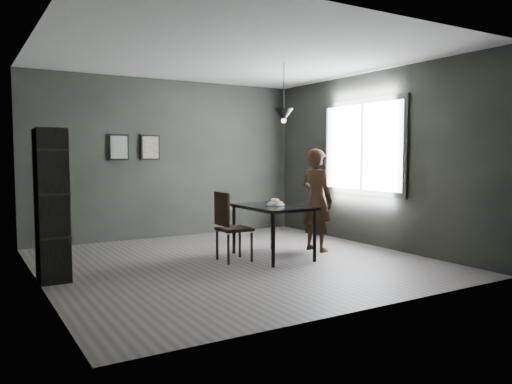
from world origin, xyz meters
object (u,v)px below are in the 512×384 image
woman (317,200)px  wood_chair (229,222)px  shelf_unit (51,205)px  white_plate (275,205)px  pendant_lamp (284,115)px  cafe_table (273,211)px

woman → wood_chair: (-1.51, 0.01, -0.24)m
wood_chair → shelf_unit: (-2.25, 0.19, 0.34)m
white_plate → pendant_lamp: bearing=29.8°
wood_chair → white_plate: bearing=-7.4°
woman → white_plate: bearing=87.2°
wood_chair → pendant_lamp: size_ratio=1.11×
white_plate → wood_chair: bearing=170.8°
woman → shelf_unit: bearing=77.2°
woman → cafe_table: bearing=85.1°
white_plate → shelf_unit: bearing=174.2°
pendant_lamp → white_plate: bearing=-150.2°
woman → shelf_unit: 3.77m
woman → pendant_lamp: bearing=77.5°
shelf_unit → cafe_table: bearing=-3.2°
wood_chair → woman: bearing=1.3°
pendant_lamp → shelf_unit: bearing=176.9°
white_plate → wood_chair: wood_chair is taller
cafe_table → pendant_lamp: (0.25, 0.10, 1.38)m
cafe_table → woman: bearing=4.9°
woman → pendant_lamp: (-0.59, 0.03, 1.27)m
cafe_table → wood_chair: bearing=172.9°
cafe_table → woman: 0.85m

